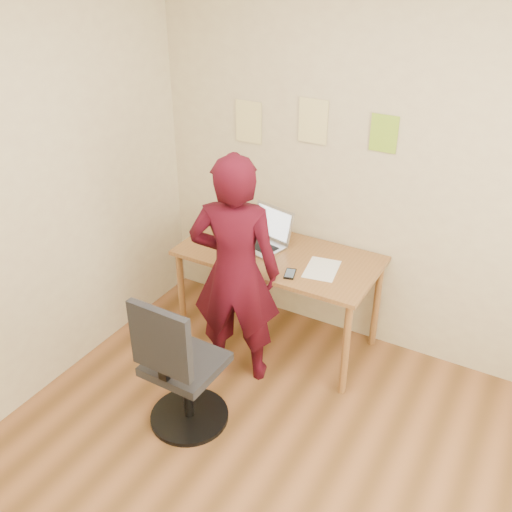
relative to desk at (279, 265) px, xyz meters
The scene contains 10 objects.
room 1.67m from the desk, 65.80° to the right, with size 3.58×3.58×2.78m.
desk is the anchor object (origin of this frame).
laptop 0.23m from the desk, 155.23° to the left, with size 0.42×0.39×0.25m.
paper_sheet 0.36m from the desk, ahead, with size 0.21×0.30×0.00m, color white.
phone 0.30m from the desk, 47.59° to the right, with size 0.10×0.14×0.01m.
wall_note_left 1.04m from the desk, 141.40° to the left, with size 0.21×0.00×0.30m, color #ECDE8D.
wall_note_mid 1.01m from the desk, 81.67° to the left, with size 0.21×0.00×0.30m, color #ECDE8D.
wall_note_right 1.14m from the desk, 33.29° to the left, with size 0.18×0.00×0.24m, color #8CBF2B.
office_chair 1.10m from the desk, 95.61° to the right, with size 0.50×0.50×0.95m.
person 0.49m from the desk, 100.03° to the right, with size 0.59×0.38×1.61m, color #3B0813.
Camera 1 is at (0.96, -1.73, 2.69)m, focal length 40.00 mm.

